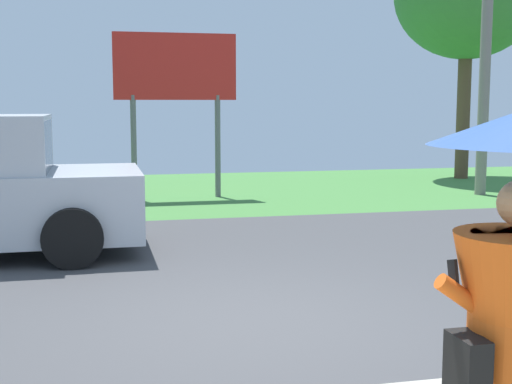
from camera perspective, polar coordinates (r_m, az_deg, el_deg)
The scene contains 3 objects.
ground_plane at distance 9.58m, azimuth -3.91°, elevation -5.44°, with size 40.00×22.00×0.20m.
utility_pole at distance 16.59m, azimuth 18.00°, elevation 11.40°, with size 1.80×0.24×6.37m.
roadside_billboard at distance 15.29m, azimuth -6.50°, elevation 9.04°, with size 2.60×0.12×3.50m.
Camera 1 is at (-1.46, -6.29, 2.05)m, focal length 49.78 mm.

